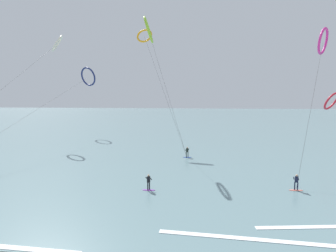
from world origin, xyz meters
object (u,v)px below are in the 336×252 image
surfer_cobalt (187,153)px  kite_navy (88,77)px  surfer_violet (149,183)px  kite_ivory (57,43)px  surfer_coral (296,183)px  kite_amber (144,36)px  kite_crimson (332,101)px  kite_magenta (323,41)px  kite_lime (148,30)px

surfer_cobalt → kite_navy: size_ratio=0.03×
surfer_violet → kite_ivory: (-24.86, 30.43, 20.14)m
surfer_cobalt → surfer_coral: size_ratio=1.00×
surfer_cobalt → kite_ivory: bearing=130.9°
surfer_cobalt → kite_navy: bearing=114.7°
surfer_coral → kite_amber: (-20.82, 27.66, 21.04)m
surfer_violet → surfer_cobalt: size_ratio=1.00×
surfer_cobalt → surfer_coral: (11.64, -14.22, 0.00)m
kite_crimson → kite_amber: (-35.30, 3.05, 13.03)m
kite_amber → kite_magenta: bearing=-25.7°
surfer_coral → kite_crimson: (14.48, 24.61, 8.01)m
surfer_cobalt → kite_navy: 38.12m
surfer_cobalt → kite_navy: (-25.69, 24.57, 13.78)m
surfer_violet → surfer_cobalt: (3.53, 15.67, 0.00)m
surfer_cobalt → kite_magenta: 24.04m
surfer_coral → kite_ivory: kite_ivory is taller
kite_crimson → kite_magenta: bearing=20.1°
kite_navy → kite_amber: (16.51, -11.13, 7.26)m
kite_ivory → kite_amber: size_ratio=1.77×
kite_ivory → kite_crimson: 56.02m
surfer_cobalt → kite_crimson: 29.23m
kite_amber → kite_navy: bearing=155.7°
surfer_coral → kite_crimson: kite_crimson is taller
surfer_coral → kite_magenta: (5.61, 8.92, 15.88)m
kite_magenta → kite_navy: size_ratio=0.34×
surfer_cobalt → surfer_violet: bearing=-124.3°
surfer_coral → kite_navy: (-37.33, 38.79, 13.78)m
kite_navy → kite_amber: 21.19m
kite_ivory → kite_navy: kite_ivory is taller
kite_amber → surfer_coral: bearing=-43.4°
surfer_violet → surfer_cobalt: same height
kite_magenta → kite_amber: kite_amber is taller
kite_navy → kite_magenta: bearing=171.3°
kite_navy → kite_amber: bearing=172.2°
kite_magenta → kite_amber: 32.81m
surfer_cobalt → surfer_coral: 18.37m
kite_magenta → kite_crimson: kite_magenta is taller
surfer_cobalt → kite_lime: (-6.26, 1.15, 19.31)m
surfer_coral → kite_lime: 30.49m
surfer_coral → kite_crimson: 29.65m
surfer_violet → kite_navy: bearing=-123.8°
surfer_cobalt → kite_crimson: bearing=0.1°
surfer_violet → kite_navy: (-22.16, 40.24, 13.78)m
kite_navy → surfer_violet: bearing=145.0°
surfer_violet → kite_lime: size_ratio=0.08×
kite_ivory → kite_navy: (2.70, 9.81, -6.36)m
kite_navy → kite_crimson: bearing=-169.2°
surfer_cobalt → kite_crimson: (26.12, 10.39, 8.01)m
kite_lime → kite_amber: size_ratio=0.95×
surfer_violet → kite_navy: 47.96m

